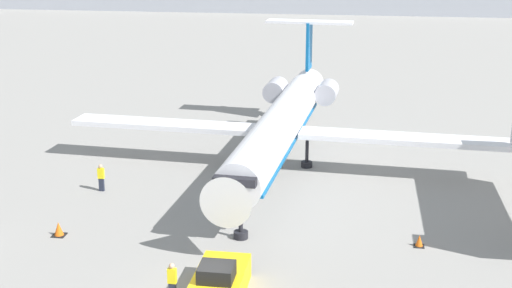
{
  "coord_description": "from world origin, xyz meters",
  "views": [
    {
      "loc": [
        6.36,
        -28.19,
        16.35
      ],
      "look_at": [
        0.0,
        14.1,
        3.3
      ],
      "focal_mm": 50.0,
      "sensor_mm": 36.0,
      "label": 1
    }
  ],
  "objects_px": {
    "traffic_cone_left": "(59,229)",
    "traffic_cone_right": "(419,241)",
    "pushback_tug": "(220,281)",
    "worker_near_tug": "(172,281)",
    "airplane_main": "(281,124)",
    "worker_by_wing": "(101,177)"
  },
  "relations": [
    {
      "from": "traffic_cone_left",
      "to": "traffic_cone_right",
      "type": "bearing_deg",
      "value": 4.47
    },
    {
      "from": "airplane_main",
      "to": "pushback_tug",
      "type": "distance_m",
      "value": 18.5
    },
    {
      "from": "pushback_tug",
      "to": "worker_near_tug",
      "type": "xyz_separation_m",
      "value": [
        -2.05,
        -0.88,
        0.28
      ]
    },
    {
      "from": "worker_near_tug",
      "to": "traffic_cone_right",
      "type": "height_order",
      "value": "worker_near_tug"
    },
    {
      "from": "traffic_cone_right",
      "to": "airplane_main",
      "type": "bearing_deg",
      "value": 127.2
    },
    {
      "from": "worker_near_tug",
      "to": "traffic_cone_left",
      "type": "height_order",
      "value": "worker_near_tug"
    },
    {
      "from": "pushback_tug",
      "to": "worker_by_wing",
      "type": "xyz_separation_m",
      "value": [
        -10.26,
        12.21,
        0.23
      ]
    },
    {
      "from": "pushback_tug",
      "to": "worker_near_tug",
      "type": "relative_size",
      "value": 2.16
    },
    {
      "from": "airplane_main",
      "to": "worker_near_tug",
      "type": "distance_m",
      "value": 19.51
    },
    {
      "from": "worker_by_wing",
      "to": "traffic_cone_left",
      "type": "relative_size",
      "value": 2.25
    },
    {
      "from": "traffic_cone_left",
      "to": "worker_by_wing",
      "type": "bearing_deg",
      "value": 91.02
    },
    {
      "from": "airplane_main",
      "to": "worker_near_tug",
      "type": "bearing_deg",
      "value": -98.04
    },
    {
      "from": "airplane_main",
      "to": "worker_near_tug",
      "type": "height_order",
      "value": "airplane_main"
    },
    {
      "from": "traffic_cone_right",
      "to": "worker_by_wing",
      "type": "bearing_deg",
      "value": 164.4
    },
    {
      "from": "airplane_main",
      "to": "traffic_cone_right",
      "type": "distance_m",
      "value": 14.88
    },
    {
      "from": "worker_near_tug",
      "to": "airplane_main",
      "type": "bearing_deg",
      "value": 81.96
    },
    {
      "from": "worker_by_wing",
      "to": "airplane_main",
      "type": "bearing_deg",
      "value": 29.17
    },
    {
      "from": "traffic_cone_left",
      "to": "traffic_cone_right",
      "type": "height_order",
      "value": "traffic_cone_left"
    },
    {
      "from": "worker_by_wing",
      "to": "pushback_tug",
      "type": "bearing_deg",
      "value": -49.94
    },
    {
      "from": "airplane_main",
      "to": "traffic_cone_right",
      "type": "relative_size",
      "value": 47.29
    },
    {
      "from": "airplane_main",
      "to": "traffic_cone_left",
      "type": "xyz_separation_m",
      "value": [
        -10.8,
        -13.14,
        -2.92
      ]
    },
    {
      "from": "airplane_main",
      "to": "worker_by_wing",
      "type": "bearing_deg",
      "value": -150.83
    }
  ]
}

